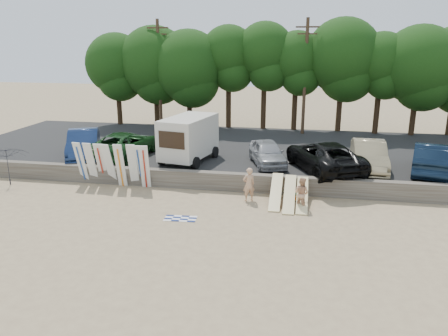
{
  "coord_description": "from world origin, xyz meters",
  "views": [
    {
      "loc": [
        2.02,
        -19.6,
        7.98
      ],
      "look_at": [
        -2.12,
        3.0,
        1.27
      ],
      "focal_mm": 35.0,
      "sensor_mm": 36.0,
      "label": 1
    }
  ],
  "objects": [
    {
      "name": "ground",
      "position": [
        0.0,
        0.0,
        0.0
      ],
      "size": [
        120.0,
        120.0,
        0.0
      ],
      "primitive_type": "plane",
      "color": "tan",
      "rests_on": "ground"
    },
    {
      "name": "seawall",
      "position": [
        0.0,
        3.0,
        0.5
      ],
      "size": [
        44.0,
        0.5,
        1.0
      ],
      "primitive_type": "cube",
      "color": "#6B6356",
      "rests_on": "ground"
    },
    {
      "name": "parking_lot",
      "position": [
        0.0,
        10.5,
        0.35
      ],
      "size": [
        44.0,
        14.5,
        0.7
      ],
      "primitive_type": "cube",
      "color": "#282828",
      "rests_on": "ground"
    },
    {
      "name": "treeline",
      "position": [
        0.35,
        17.41,
        6.33
      ],
      "size": [
        33.76,
        6.79,
        9.15
      ],
      "color": "#382616",
      "rests_on": "parking_lot"
    },
    {
      "name": "utility_poles",
      "position": [
        2.0,
        16.0,
        5.43
      ],
      "size": [
        25.8,
        0.26,
        9.0
      ],
      "color": "#473321",
      "rests_on": "parking_lot"
    },
    {
      "name": "box_trailer",
      "position": [
        -4.9,
        6.04,
        2.27
      ],
      "size": [
        3.19,
        4.74,
        2.8
      ],
      "rotation": [
        0.0,
        0.0,
        -0.2
      ],
      "color": "beige",
      "rests_on": "parking_lot"
    },
    {
      "name": "car_0",
      "position": [
        -11.89,
        5.84,
        1.58
      ],
      "size": [
        3.85,
        5.62,
        1.75
      ],
      "primitive_type": "imported",
      "rotation": [
        0.0,
        0.0,
        0.42
      ],
      "color": "#16274E",
      "rests_on": "parking_lot"
    },
    {
      "name": "car_1",
      "position": [
        -9.29,
        6.44,
        1.51
      ],
      "size": [
        3.48,
        6.18,
        1.63
      ],
      "primitive_type": "imported",
      "rotation": [
        0.0,
        0.0,
        3.0
      ],
      "color": "#143916",
      "rests_on": "parking_lot"
    },
    {
      "name": "car_2",
      "position": [
        -0.03,
        6.16,
        1.44
      ],
      "size": [
        2.98,
        4.67,
        1.48
      ],
      "primitive_type": "imported",
      "rotation": [
        0.0,
        0.0,
        0.31
      ],
      "color": "#949598",
      "rests_on": "parking_lot"
    },
    {
      "name": "car_3",
      "position": [
        3.31,
        5.48,
        1.56
      ],
      "size": [
        5.1,
        6.83,
        1.72
      ],
      "primitive_type": "imported",
      "rotation": [
        0.0,
        0.0,
        3.55
      ],
      "color": "black",
      "rests_on": "parking_lot"
    },
    {
      "name": "car_4",
      "position": [
        5.89,
        6.07,
        1.55
      ],
      "size": [
        1.96,
        5.21,
        1.7
      ],
      "primitive_type": "imported",
      "rotation": [
        0.0,
        0.0,
        -0.03
      ],
      "color": "#9B8A62",
      "rests_on": "parking_lot"
    },
    {
      "name": "car_5",
      "position": [
        9.28,
        6.03,
        1.57
      ],
      "size": [
        3.11,
        5.59,
        1.75
      ],
      "primitive_type": "imported",
      "rotation": [
        0.0,
        0.0,
        2.89
      ],
      "color": "black",
      "rests_on": "parking_lot"
    },
    {
      "name": "surfboard_upright_0",
      "position": [
        -10.36,
        2.56,
        1.27
      ],
      "size": [
        0.6,
        0.76,
        2.54
      ],
      "primitive_type": "cube",
      "rotation": [
        0.24,
        0.0,
        -0.15
      ],
      "color": "silver",
      "rests_on": "ground"
    },
    {
      "name": "surfboard_upright_1",
      "position": [
        -9.75,
        2.56,
        1.26
      ],
      "size": [
        0.54,
        0.76,
        2.53
      ],
      "primitive_type": "cube",
      "rotation": [
        0.26,
        0.0,
        -0.05
      ],
      "color": "silver",
      "rests_on": "ground"
    },
    {
      "name": "surfboard_upright_2",
      "position": [
        -9.16,
        2.64,
        1.25
      ],
      "size": [
        0.54,
        0.84,
        2.5
      ],
      "primitive_type": "cube",
      "rotation": [
        0.3,
        0.0,
        0.06
      ],
      "color": "silver",
      "rests_on": "ground"
    },
    {
      "name": "surfboard_upright_3",
      "position": [
        -8.63,
        2.55,
        1.26
      ],
      "size": [
        0.63,
        0.86,
        2.51
      ],
      "primitive_type": "cube",
      "rotation": [
        0.28,
        0.0,
        -0.17
      ],
      "color": "silver",
      "rests_on": "ground"
    },
    {
      "name": "surfboard_upright_4",
      "position": [
        -7.92,
        2.41,
        1.27
      ],
      "size": [
        0.53,
        0.65,
        2.55
      ],
      "primitive_type": "cube",
      "rotation": [
        0.22,
        0.0,
        0.05
      ],
      "color": "silver",
      "rests_on": "ground"
    },
    {
      "name": "surfboard_upright_5",
      "position": [
        -7.23,
        2.56,
        1.27
      ],
      "size": [
        0.52,
        0.66,
        2.55
      ],
      "primitive_type": "cube",
      "rotation": [
        0.23,
        0.0,
        0.04
      ],
      "color": "silver",
      "rests_on": "ground"
    },
    {
      "name": "surfboard_upright_6",
      "position": [
        -6.85,
        2.63,
        1.25
      ],
      "size": [
        0.55,
        0.83,
        2.51
      ],
      "primitive_type": "cube",
      "rotation": [
        0.29,
        0.0,
        0.06
      ],
      "color": "silver",
      "rests_on": "ground"
    },
    {
      "name": "surfboard_upright_7",
      "position": [
        -6.48,
        2.42,
        1.27
      ],
      "size": [
        0.6,
        0.72,
        2.55
      ],
      "primitive_type": "cube",
      "rotation": [
        0.23,
        0.0,
        0.17
      ],
      "color": "silver",
      "rests_on": "ground"
    },
    {
      "name": "surfboard_low_0",
      "position": [
        0.84,
        1.57,
        0.58
      ],
      "size": [
        0.56,
        2.82,
        1.15
      ],
      "primitive_type": "cube",
      "rotation": [
        0.37,
        0.0,
        0.0
      ],
      "color": "beige",
      "rests_on": "ground"
    },
    {
      "name": "surfboard_low_1",
      "position": [
        1.54,
        1.32,
        0.58
      ],
      "size": [
        0.56,
        2.82,
        1.17
      ],
      "primitive_type": "cube",
      "rotation": [
        0.38,
        0.0,
        0.0
      ],
      "color": "beige",
      "rests_on": "ground"
    },
    {
      "name": "surfboard_low_2",
      "position": [
        2.17,
        1.44,
        0.53
      ],
      "size": [
        0.56,
        2.85,
        1.06
      ],
      "primitive_type": "cube",
      "rotation": [
        0.34,
        0.0,
        0.0
      ],
      "color": "beige",
      "rests_on": "ground"
    },
    {
      "name": "beachgoer_a",
      "position": [
        -0.56,
        1.55,
        0.89
      ],
      "size": [
        0.77,
        0.67,
        1.77
      ],
      "primitive_type": "imported",
      "rotation": [
        0.0,
        0.0,
        3.61
      ],
      "color": "tan",
      "rests_on": "ground"
    },
    {
      "name": "beachgoer_b",
      "position": [
        2.12,
        0.87,
        0.81
      ],
      "size": [
        0.99,
        0.92,
        1.62
      ],
      "primitive_type": "imported",
      "rotation": [
        0.0,
        0.0,
        2.64
      ],
      "color": "tan",
      "rests_on": "ground"
    },
    {
      "name": "cooler",
      "position": [
        1.66,
        2.25,
        0.16
      ],
      "size": [
        0.46,
        0.42,
        0.32
      ],
      "primitive_type": "cube",
      "rotation": [
        0.0,
        0.0,
        -0.38
      ],
      "color": "#25874F",
      "rests_on": "ground"
    },
    {
      "name": "gear_bag",
      "position": [
        1.81,
        2.18,
        0.11
      ],
      "size": [
        0.31,
        0.26,
        0.22
      ],
      "primitive_type": "cube",
      "rotation": [
        0.0,
        0.0,
        -0.03
      ],
      "color": "orange",
      "rests_on": "ground"
    },
    {
      "name": "beach_towel",
      "position": [
        -3.39,
        -1.39,
        0.01
      ],
      "size": [
        1.59,
        1.59,
        0.0
      ],
      "primitive_type": "plane",
      "rotation": [
        0.0,
        0.0,
        0.06
      ],
      "color": "white",
      "rests_on": "ground"
    },
    {
      "name": "beach_umbrella",
      "position": [
        -14.38,
        1.61,
        1.09
      ],
      "size": [
        3.2,
        3.22,
        2.17
      ],
      "primitive_type": "imported",
      "rotation": [
        0.0,
        0.0,
        0.46
      ],
      "color": "black",
      "rests_on": "ground"
    }
  ]
}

